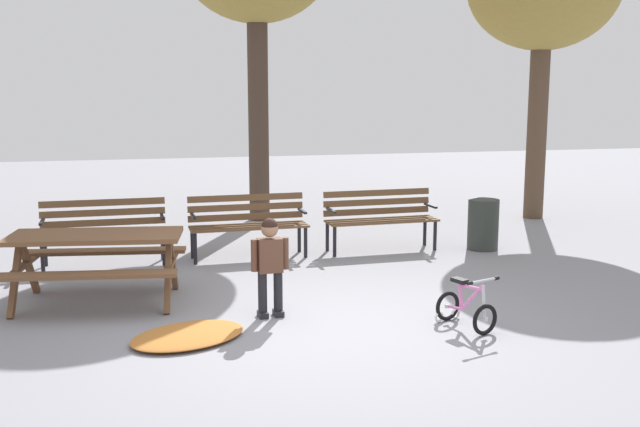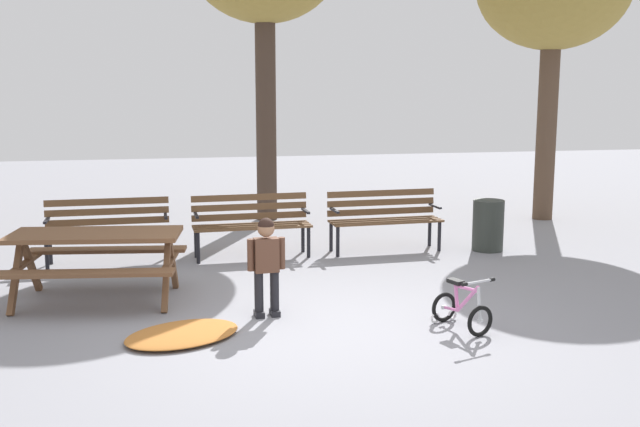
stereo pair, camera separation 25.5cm
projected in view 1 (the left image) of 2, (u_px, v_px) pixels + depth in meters
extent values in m
plane|color=gray|center=(318.00, 329.00, 7.22)|extent=(36.00, 36.00, 0.00)
cube|color=brown|center=(95.00, 236.00, 7.97)|extent=(1.89, 1.00, 0.05)
cube|color=brown|center=(86.00, 275.00, 7.48)|extent=(1.82, 0.49, 0.04)
cube|color=brown|center=(106.00, 251.00, 8.56)|extent=(1.82, 0.49, 0.04)
cube|color=brown|center=(15.00, 278.00, 7.71)|extent=(0.14, 0.57, 0.76)
cube|color=brown|center=(29.00, 267.00, 8.20)|extent=(0.14, 0.57, 0.76)
cube|color=brown|center=(22.00, 267.00, 7.95)|extent=(0.23, 1.10, 0.04)
cube|color=brown|center=(168.00, 275.00, 7.86)|extent=(0.14, 0.57, 0.76)
cube|color=brown|center=(173.00, 264.00, 8.35)|extent=(0.14, 0.57, 0.76)
cube|color=brown|center=(170.00, 264.00, 8.10)|extent=(0.23, 1.10, 0.04)
cube|color=brown|center=(104.00, 231.00, 9.84)|extent=(1.60, 0.10, 0.03)
cube|color=brown|center=(104.00, 232.00, 9.73)|extent=(1.60, 0.10, 0.03)
cube|color=brown|center=(104.00, 234.00, 9.61)|extent=(1.60, 0.10, 0.03)
cube|color=brown|center=(103.00, 236.00, 9.50)|extent=(1.60, 0.10, 0.03)
cube|color=brown|center=(104.00, 223.00, 9.86)|extent=(1.60, 0.07, 0.09)
cube|color=brown|center=(103.00, 213.00, 9.84)|extent=(1.60, 0.07, 0.09)
cube|color=brown|center=(103.00, 203.00, 9.82)|extent=(1.60, 0.07, 0.09)
cylinder|color=black|center=(164.00, 249.00, 9.74)|extent=(0.05, 0.05, 0.44)
cylinder|color=black|center=(162.00, 244.00, 10.09)|extent=(0.05, 0.05, 0.44)
cube|color=black|center=(162.00, 217.00, 9.85)|extent=(0.05, 0.40, 0.03)
cylinder|color=black|center=(42.00, 256.00, 9.37)|extent=(0.05, 0.05, 0.44)
cylinder|color=black|center=(45.00, 250.00, 9.71)|extent=(0.05, 0.05, 0.44)
cube|color=black|center=(42.00, 222.00, 9.47)|extent=(0.05, 0.40, 0.03)
cube|color=brown|center=(247.00, 224.00, 10.29)|extent=(1.60, 0.12, 0.03)
cube|color=brown|center=(248.00, 226.00, 10.18)|extent=(1.60, 0.12, 0.03)
cube|color=brown|center=(250.00, 227.00, 10.06)|extent=(1.60, 0.12, 0.03)
cube|color=brown|center=(252.00, 229.00, 9.95)|extent=(1.60, 0.12, 0.03)
cube|color=brown|center=(246.00, 217.00, 10.31)|extent=(1.60, 0.10, 0.09)
cube|color=brown|center=(246.00, 207.00, 10.29)|extent=(1.60, 0.10, 0.09)
cube|color=brown|center=(246.00, 198.00, 10.27)|extent=(1.60, 0.10, 0.09)
cylinder|color=black|center=(306.00, 242.00, 10.20)|extent=(0.05, 0.05, 0.44)
cylinder|color=black|center=(299.00, 237.00, 10.54)|extent=(0.05, 0.05, 0.44)
cube|color=black|center=(302.00, 211.00, 10.31)|extent=(0.05, 0.40, 0.03)
cylinder|color=black|center=(195.00, 248.00, 9.81)|extent=(0.05, 0.05, 0.44)
cylinder|color=black|center=(192.00, 243.00, 10.15)|extent=(0.05, 0.05, 0.44)
cube|color=black|center=(193.00, 216.00, 9.91)|extent=(0.05, 0.40, 0.03)
cube|color=brown|center=(378.00, 218.00, 10.74)|extent=(1.60, 0.13, 0.03)
cube|color=brown|center=(381.00, 220.00, 10.63)|extent=(1.60, 0.13, 0.03)
cube|color=brown|center=(384.00, 221.00, 10.52)|extent=(1.60, 0.13, 0.03)
cube|color=brown|center=(387.00, 223.00, 10.40)|extent=(1.60, 0.13, 0.03)
cube|color=brown|center=(377.00, 211.00, 10.76)|extent=(1.60, 0.10, 0.09)
cube|color=brown|center=(377.00, 202.00, 10.74)|extent=(1.60, 0.10, 0.09)
cube|color=brown|center=(377.00, 193.00, 10.72)|extent=(1.60, 0.10, 0.09)
cylinder|color=black|center=(435.00, 235.00, 10.66)|extent=(0.05, 0.05, 0.44)
cylinder|color=black|center=(425.00, 231.00, 11.00)|extent=(0.05, 0.05, 0.44)
cube|color=black|center=(431.00, 206.00, 10.76)|extent=(0.06, 0.40, 0.03)
cylinder|color=black|center=(335.00, 241.00, 10.26)|extent=(0.05, 0.05, 0.44)
cylinder|color=black|center=(327.00, 236.00, 10.60)|extent=(0.05, 0.05, 0.44)
cube|color=black|center=(331.00, 210.00, 10.36)|extent=(0.06, 0.40, 0.03)
cylinder|color=black|center=(278.00, 294.00, 7.59)|extent=(0.09, 0.09, 0.47)
cube|color=black|center=(278.00, 313.00, 7.63)|extent=(0.10, 0.17, 0.06)
cylinder|color=black|center=(263.00, 295.00, 7.55)|extent=(0.09, 0.09, 0.47)
cube|color=black|center=(263.00, 314.00, 7.58)|extent=(0.10, 0.17, 0.06)
cube|color=brown|center=(270.00, 255.00, 7.50)|extent=(0.25, 0.16, 0.35)
sphere|color=#996B4C|center=(270.00, 229.00, 7.46)|extent=(0.17, 0.17, 0.17)
sphere|color=black|center=(270.00, 226.00, 7.45)|extent=(0.16, 0.16, 0.16)
cylinder|color=brown|center=(285.00, 253.00, 7.55)|extent=(0.07, 0.07, 0.33)
cylinder|color=brown|center=(254.00, 255.00, 7.45)|extent=(0.07, 0.07, 0.33)
torus|color=black|center=(485.00, 320.00, 7.02)|extent=(0.30, 0.13, 0.30)
cylinder|color=silver|center=(485.00, 320.00, 7.02)|extent=(0.06, 0.05, 0.04)
torus|color=black|center=(448.00, 306.00, 7.46)|extent=(0.30, 0.13, 0.30)
cylinder|color=silver|center=(448.00, 306.00, 7.46)|extent=(0.06, 0.05, 0.04)
torus|color=white|center=(456.00, 313.00, 7.53)|extent=(0.11, 0.06, 0.11)
torus|color=white|center=(439.00, 317.00, 7.41)|extent=(0.11, 0.06, 0.11)
cylinder|color=pink|center=(472.00, 298.00, 7.14)|extent=(0.13, 0.30, 0.32)
cylinder|color=pink|center=(461.00, 296.00, 7.28)|extent=(0.06, 0.08, 0.27)
cylinder|color=pink|center=(455.00, 308.00, 7.37)|extent=(0.09, 0.20, 0.05)
cylinder|color=silver|center=(484.00, 303.00, 7.01)|extent=(0.05, 0.08, 0.32)
cylinder|color=pink|center=(471.00, 287.00, 7.14)|extent=(0.13, 0.32, 0.05)
cube|color=black|center=(460.00, 280.00, 7.27)|extent=(0.14, 0.19, 0.04)
cylinder|color=silver|center=(483.00, 281.00, 6.99)|extent=(0.33, 0.13, 0.02)
cylinder|color=black|center=(496.00, 278.00, 7.08)|extent=(0.06, 0.05, 0.04)
cylinder|color=black|center=(470.00, 283.00, 6.90)|extent=(0.06, 0.05, 0.04)
ellipsoid|color=#B26B2D|center=(188.00, 335.00, 6.93)|extent=(1.34, 1.18, 0.07)
cylinder|color=#2D332D|center=(483.00, 224.00, 10.70)|extent=(0.44, 0.44, 0.73)
cylinder|color=#423328|center=(258.00, 118.00, 12.86)|extent=(0.35, 0.35, 3.56)
cylinder|color=brown|center=(537.00, 130.00, 13.09)|extent=(0.34, 0.34, 3.13)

